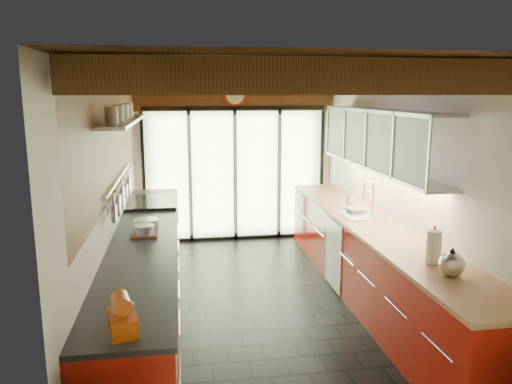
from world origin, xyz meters
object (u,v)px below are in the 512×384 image
kettle (452,263)px  bowl (356,210)px  stand_mixer (123,316)px  paper_towel (434,247)px  soap_bottle (351,201)px

kettle → bowl: bearing=90.0°
stand_mixer → bowl: (2.54, 2.80, -0.07)m
kettle → paper_towel: paper_towel is taller
stand_mixer → soap_bottle: (2.54, 3.00, 0.01)m
kettle → paper_towel: (0.00, 0.30, 0.04)m
soap_bottle → bowl: (0.00, -0.20, -0.08)m
stand_mixer → bowl: bearing=47.8°
kettle → soap_bottle: size_ratio=1.23×
stand_mixer → paper_towel: bearing=19.2°
stand_mixer → soap_bottle: 3.93m
kettle → soap_bottle: 2.41m
kettle → stand_mixer: bearing=-167.0°
kettle → paper_towel: bearing=90.0°
kettle → bowl: (0.00, 2.21, -0.08)m
bowl → stand_mixer: bearing=-132.2°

